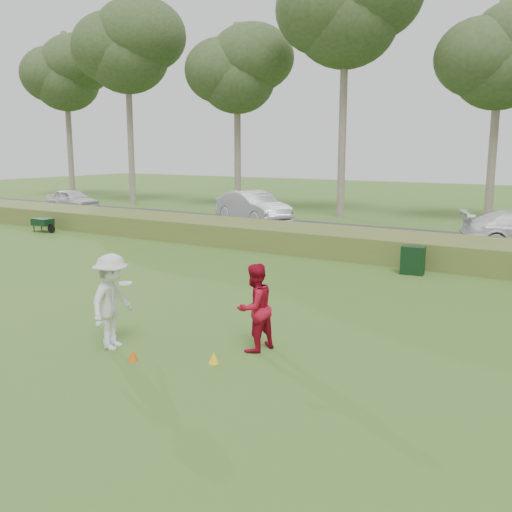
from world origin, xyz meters
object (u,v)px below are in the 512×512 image
Objects in this scene: utility_cabinet at (413,260)px; cone_yellow at (214,358)px; player_white at (112,302)px; car_mid at (253,207)px; cone_orange at (133,355)px; car_left at (72,200)px; player_red at (255,308)px.

cone_yellow is at bearing -103.54° from utility_cabinet.
car_mid is at bearing 9.37° from player_white.
cone_orange is 0.05× the size of car_left.
cone_orange is 0.24× the size of utility_cabinet.
player_white is 8.73× the size of cone_yellow.
player_red is 19.68m from car_mid.
car_left is at bearing 144.76° from cone_yellow.
player_white reaches higher than utility_cabinet.
car_left is (-23.48, 16.59, 0.64)m from cone_yellow.
utility_cabinet is 25.26m from car_left.
player_white is 2.44m from cone_yellow.
utility_cabinet is at bearing -31.63° from player_white.
player_white is at bearing -115.54° from utility_cabinet.
player_red is at bearing -123.15° from car_mid.
car_left is at bearing 118.86° from car_mid.
cone_yellow is 28.75m from car_left.
utility_cabinet is (0.56, 8.74, -0.44)m from player_red.
utility_cabinet is 0.18× the size of car_mid.
cone_yellow is 0.06× the size of car_left.
player_red is at bearing -102.30° from utility_cabinet.
cone_yellow is 0.04× the size of car_mid.
player_red reaches higher than car_left.
cone_orange is (-1.69, -1.74, -0.79)m from player_red.
car_mid is at bearing -134.09° from player_red.
utility_cabinet is at bearing 85.05° from cone_yellow.
cone_orange is 0.98× the size of cone_yellow.
player_white is at bearing -47.30° from player_red.
car_mid is (-10.58, 16.60, 0.01)m from player_red.
player_red is 8.77m from utility_cabinet.
car_left is (-24.32, 6.82, 0.29)m from utility_cabinet.
car_mid reaches higher than car_left.
utility_cabinet is (3.09, 10.16, -0.52)m from player_white.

